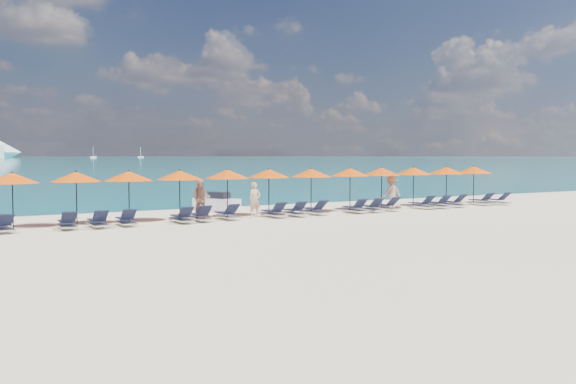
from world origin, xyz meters
TOP-DOWN VIEW (x-y plane):
  - ground at (0.00, 0.00)m, footprint 1400.00×1400.00m
  - sailboat_near at (121.77, 534.71)m, footprint 5.33×1.78m
  - sailboat_far at (171.64, 560.95)m, footprint 5.26×1.75m
  - jetski at (-1.20, 8.34)m, footprint 1.87×2.84m
  - beachgoer_a at (-1.27, 3.89)m, footprint 0.63×0.44m
  - beachgoer_b at (-3.50, 5.00)m, footprint 1.01×0.92m
  - beachgoer_c at (7.32, 4.35)m, footprint 1.21×0.67m
  - umbrella_1 at (-11.66, 4.53)m, footprint 2.10×2.10m
  - umbrella_2 at (-9.18, 4.76)m, footprint 2.10×2.10m
  - umbrella_3 at (-7.04, 4.52)m, footprint 2.10×2.10m
  - umbrella_4 at (-4.68, 4.64)m, footprint 2.10×2.10m
  - umbrella_5 at (-2.29, 4.73)m, footprint 2.10×2.10m
  - umbrella_6 at (-0.04, 4.76)m, footprint 2.10×2.10m
  - umbrella_7 at (2.30, 4.59)m, footprint 2.10×2.10m
  - umbrella_8 at (4.70, 4.56)m, footprint 2.10×2.10m
  - umbrella_9 at (6.94, 4.73)m, footprint 2.10×2.10m
  - umbrella_10 at (9.21, 4.72)m, footprint 2.10×2.10m
  - umbrella_11 at (11.68, 4.67)m, footprint 2.10×2.10m
  - umbrella_12 at (13.96, 4.72)m, footprint 2.10×2.10m
  - lounger_2 at (-12.16, 3.59)m, footprint 0.77×1.75m
  - lounger_3 at (-9.84, 3.45)m, footprint 0.76×1.75m
  - lounger_4 at (-8.67, 3.37)m, footprint 0.69×1.73m
  - lounger_5 at (-7.51, 3.44)m, footprint 0.72×1.74m
  - lounger_6 at (-5.12, 3.29)m, footprint 0.68×1.72m
  - lounger_7 at (-4.17, 3.50)m, footprint 0.75×1.74m
  - lounger_8 at (-2.85, 3.60)m, footprint 0.65×1.71m
  - lounger_9 at (-0.52, 3.40)m, footprint 0.69×1.72m
  - lounger_10 at (0.58, 3.35)m, footprint 0.73×1.74m
  - lounger_11 at (1.83, 3.55)m, footprint 0.75×1.74m
  - lounger_12 at (4.08, 3.30)m, footprint 0.78×1.75m
  - lounger_13 at (5.13, 3.33)m, footprint 0.77×1.75m
  - lounger_14 at (6.34, 3.55)m, footprint 0.70×1.73m
  - lounger_15 at (8.71, 3.47)m, footprint 0.62×1.70m
  - lounger_16 at (9.77, 3.32)m, footprint 0.73×1.74m
  - lounger_17 at (11.01, 3.43)m, footprint 0.71×1.73m
  - lounger_18 at (13.38, 3.56)m, footprint 0.75×1.74m
  - lounger_19 at (14.56, 3.42)m, footprint 0.64×1.71m

SIDE VIEW (x-z plane):
  - ground at x=0.00m, z-range 0.00..0.00m
  - lounger_2 at x=-12.16m, z-range -0.09..0.56m
  - lounger_3 at x=-9.84m, z-range -0.09..0.56m
  - lounger_4 at x=-8.67m, z-range -0.09..0.56m
  - lounger_5 at x=-7.51m, z-range -0.09..0.56m
  - lounger_6 at x=-5.12m, z-range -0.09..0.56m
  - lounger_7 at x=-4.17m, z-range -0.09..0.56m
  - lounger_8 at x=-2.85m, z-range -0.09..0.56m
  - lounger_9 at x=-0.52m, z-range -0.09..0.56m
  - lounger_10 at x=0.58m, z-range -0.09..0.56m
  - lounger_11 at x=1.83m, z-range -0.09..0.56m
  - lounger_12 at x=4.08m, z-range -0.09..0.56m
  - lounger_13 at x=5.13m, z-range -0.09..0.56m
  - lounger_14 at x=6.34m, z-range -0.09..0.56m
  - lounger_15 at x=8.71m, z-range -0.09..0.56m
  - lounger_16 at x=9.77m, z-range -0.09..0.56m
  - lounger_17 at x=11.01m, z-range -0.09..0.56m
  - lounger_18 at x=13.38m, z-range -0.09..0.56m
  - lounger_19 at x=14.56m, z-range -0.09..0.56m
  - jetski at x=-1.20m, z-range -0.08..0.86m
  - beachgoer_a at x=-1.27m, z-range 0.00..1.65m
  - beachgoer_c at x=7.32m, z-range 0.00..1.79m
  - beachgoer_b at x=-3.50m, z-range 0.00..1.80m
  - sailboat_far at x=171.64m, z-range -3.84..5.82m
  - sailboat_near at x=121.77m, z-range -3.88..5.89m
  - umbrella_1 at x=-11.66m, z-range 0.88..3.16m
  - umbrella_2 at x=-9.18m, z-range 0.88..3.16m
  - umbrella_3 at x=-7.04m, z-range 0.88..3.16m
  - umbrella_4 at x=-4.68m, z-range 0.88..3.16m
  - umbrella_5 at x=-2.29m, z-range 0.88..3.16m
  - umbrella_6 at x=-0.04m, z-range 0.88..3.16m
  - umbrella_7 at x=2.30m, z-range 0.88..3.16m
  - umbrella_8 at x=4.70m, z-range 0.88..3.16m
  - umbrella_9 at x=6.94m, z-range 0.88..3.16m
  - umbrella_10 at x=9.21m, z-range 0.88..3.16m
  - umbrella_11 at x=11.68m, z-range 0.88..3.16m
  - umbrella_12 at x=13.96m, z-range 0.88..3.16m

